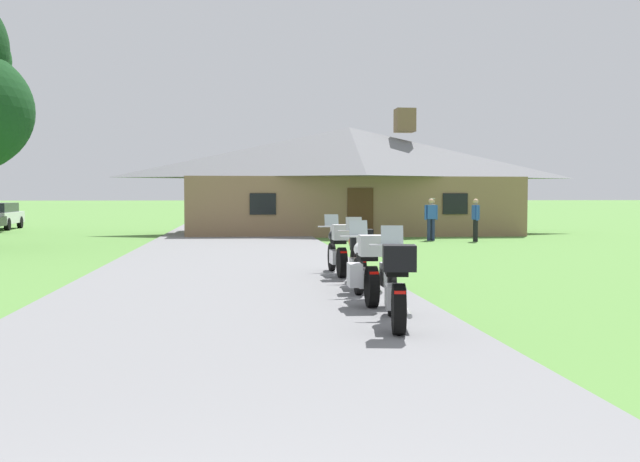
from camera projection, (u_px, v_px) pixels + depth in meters
name	position (u px, v px, depth m)	size (l,w,h in m)	color
ground_plane	(235.00, 255.00, 22.17)	(500.00, 500.00, 0.00)	#56893D
asphalt_driveway	(235.00, 260.00, 20.19)	(6.40, 80.00, 0.06)	slate
motorcycle_silver_nearest_to_camera	(396.00, 284.00, 9.73)	(0.77, 2.08, 1.30)	black
motorcycle_white_second_in_row	(367.00, 269.00, 11.88)	(0.73, 2.08, 1.30)	black
motorcycle_orange_third_in_row	(358.00, 257.00, 13.94)	(0.66, 2.08, 1.30)	black
motorcycle_black_farthest_in_row	(338.00, 249.00, 16.07)	(0.66, 2.08, 1.30)	black
stone_lodge	(349.00, 179.00, 34.68)	(15.69, 7.03, 5.88)	#896B4C
bystander_blue_shirt_near_lodge	(431.00, 217.00, 29.23)	(0.55, 0.26, 1.67)	navy
bystander_white_shirt_beside_signpost	(432.00, 216.00, 29.70)	(0.26, 0.55, 1.69)	black
bystander_blue_shirt_by_tree	(476.00, 218.00, 28.59)	(0.24, 0.55, 1.67)	black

